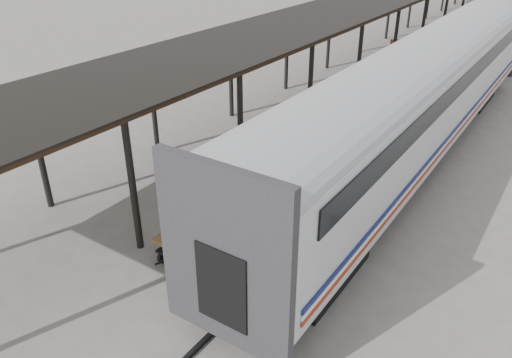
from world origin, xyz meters
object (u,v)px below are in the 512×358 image
object	(u,v)px
porter	(186,209)
pedestrian	(323,97)
baggage_cart	(197,231)
luggage_tug	(397,54)

from	to	relation	value
porter	pedestrian	size ratio (longest dim) A/B	1.15
pedestrian	baggage_cart	bearing A→B (deg)	111.34
baggage_cart	porter	bearing A→B (deg)	-72.59
luggage_tug	porter	bearing A→B (deg)	-104.56
porter	pedestrian	world-z (taller)	porter
pedestrian	porter	bearing A→B (deg)	111.91
porter	pedestrian	bearing A→B (deg)	2.46
baggage_cart	luggage_tug	world-z (taller)	luggage_tug
luggage_tug	pedestrian	world-z (taller)	pedestrian
luggage_tug	pedestrian	bearing A→B (deg)	-110.23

